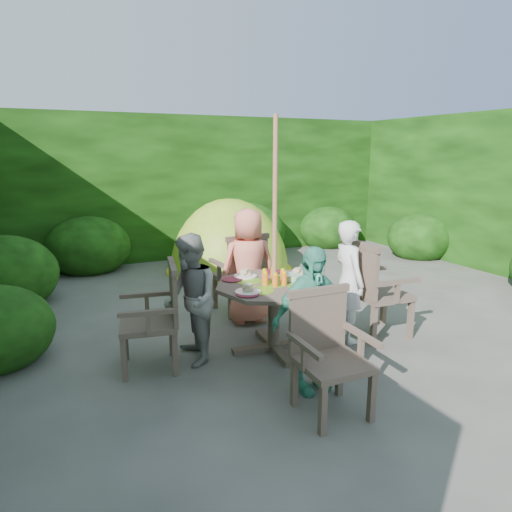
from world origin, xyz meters
name	(u,v)px	position (x,y,z in m)	size (l,w,h in m)	color
ground	(318,315)	(0.00, 0.00, 0.00)	(60.00, 60.00, 0.00)	#4B4943
hedge_enclosure	(268,199)	(0.00, 1.33, 1.25)	(9.00, 9.00, 2.50)	black
patio_table	(274,294)	(-0.91, -0.62, 0.56)	(1.27, 1.27, 0.80)	#47382E
parasol_pole	(275,238)	(-0.92, -0.62, 1.10)	(0.04, 0.04, 2.20)	#97603C
garden_chair_right	(374,288)	(0.17, -0.75, 0.52)	(0.56, 0.62, 0.97)	#47382E
garden_chair_left	(157,315)	(-2.01, -0.50, 0.48)	(0.58, 0.63, 0.91)	#47382E
garden_chair_back	(242,272)	(-0.78, 0.47, 0.49)	(0.59, 0.54, 0.93)	#47382E
garden_chair_front	(327,351)	(-1.05, -1.72, 0.46)	(0.54, 0.48, 0.87)	#47382E
child_right	(349,281)	(-0.12, -0.72, 0.62)	(0.45, 0.29, 1.23)	silver
child_left	(190,300)	(-1.71, -0.53, 0.59)	(0.58, 0.45, 1.19)	gray
child_back	(248,266)	(-0.83, 0.17, 0.64)	(0.63, 0.41, 1.29)	#EE7C62
child_front	(311,320)	(-1.01, -1.42, 0.59)	(0.69, 0.29, 1.18)	#48A98B
dome_tent	(230,270)	(-0.15, 2.39, 0.00)	(2.03, 2.03, 2.32)	#7DBB24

